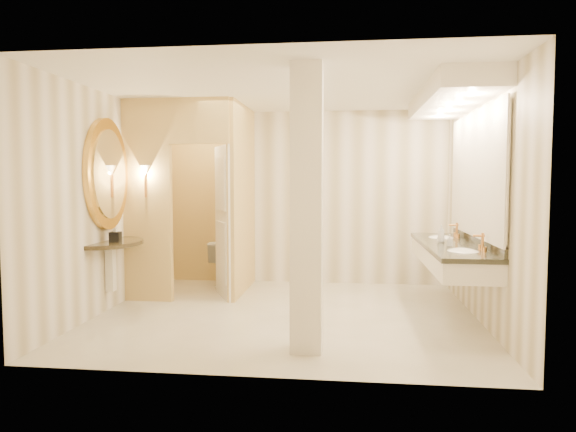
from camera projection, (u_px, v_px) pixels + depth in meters
name	position (u px, v px, depth m)	size (l,w,h in m)	color
floor	(286.00, 314.00, 6.22)	(4.50, 4.50, 0.00)	silver
ceiling	(286.00, 89.00, 6.03)	(4.50, 4.50, 0.00)	white
wall_back	(301.00, 198.00, 8.11)	(4.50, 0.02, 2.70)	white
wall_front	(257.00, 214.00, 4.14)	(4.50, 0.02, 2.70)	white
wall_left	(107.00, 202.00, 6.39)	(0.02, 4.00, 2.70)	white
wall_right	(481.00, 204.00, 5.86)	(0.02, 4.00, 2.70)	white
toilet_closet	(215.00, 197.00, 7.21)	(1.50, 1.55, 2.70)	#EBCE7B
wall_sconce	(145.00, 172.00, 6.75)	(0.14, 0.14, 0.42)	#C07F3D
vanity	(455.00, 180.00, 6.03)	(0.75, 2.60, 2.09)	white
console_shelf	(107.00, 203.00, 6.31)	(1.05, 1.05, 1.97)	black
pillar	(307.00, 210.00, 4.81)	(0.29, 0.29, 2.70)	white
tissue_box	(115.00, 237.00, 6.25)	(0.12, 0.12, 0.12)	black
toilet	(226.00, 262.00, 8.02)	(0.39, 0.68, 0.69)	white
soap_bottle_a	(450.00, 240.00, 5.85)	(0.06, 0.06, 0.13)	beige
soap_bottle_b	(441.00, 237.00, 6.20)	(0.09, 0.09, 0.12)	silver
soap_bottle_c	(441.00, 234.00, 6.16)	(0.08, 0.08, 0.22)	#C6B28C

